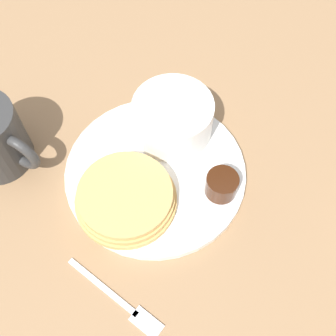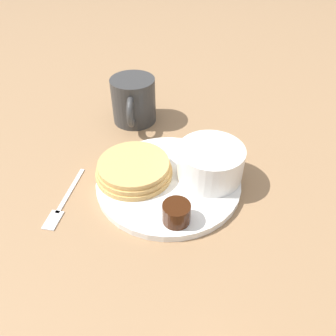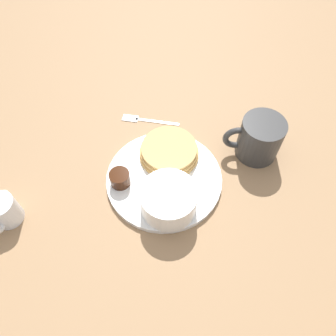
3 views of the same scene
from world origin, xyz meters
The scene contains 9 objects.
ground_plane centered at (0.00, 0.00, 0.00)m, with size 4.00×4.00×0.00m, color #93704C.
plate centered at (0.00, 0.00, 0.01)m, with size 0.24×0.24×0.01m.
pancake_stack centered at (-0.04, -0.04, 0.03)m, with size 0.13×0.13×0.03m.
bowl centered at (0.03, 0.06, 0.04)m, with size 0.11×0.11×0.06m.
syrup_cup centered at (0.08, -0.04, 0.03)m, with size 0.04×0.04×0.03m.
butter_ramekin centered at (0.05, 0.07, 0.03)m, with size 0.05×0.05×0.05m.
coffee_mug centered at (-0.21, 0.04, 0.05)m, with size 0.12×0.09×0.09m.
creamer_pitcher_near centered at (0.31, -0.08, 0.03)m, with size 0.06×0.07×0.06m.
fork centered at (-0.04, -0.17, 0.00)m, with size 0.11×0.10×0.00m.
Camera 3 is at (0.18, 0.32, 0.60)m, focal length 35.00 mm.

